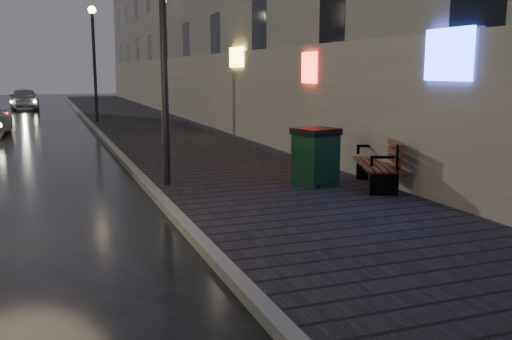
% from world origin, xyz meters
% --- Properties ---
extents(ground, '(120.00, 120.00, 0.00)m').
position_xyz_m(ground, '(0.00, 0.00, 0.00)').
color(ground, black).
rests_on(ground, ground).
extents(sidewalk, '(4.60, 58.00, 0.15)m').
position_xyz_m(sidewalk, '(3.90, 21.00, 0.07)').
color(sidewalk, black).
rests_on(sidewalk, ground).
extents(curb, '(0.20, 58.00, 0.15)m').
position_xyz_m(curb, '(1.50, 21.00, 0.07)').
color(curb, slate).
rests_on(curb, ground).
extents(lamp_near, '(0.36, 0.36, 5.28)m').
position_xyz_m(lamp_near, '(1.85, 6.00, 3.49)').
color(lamp_near, black).
rests_on(lamp_near, sidewalk).
extents(lamp_far, '(0.36, 0.36, 5.28)m').
position_xyz_m(lamp_far, '(1.85, 22.00, 3.49)').
color(lamp_far, black).
rests_on(lamp_far, sidewalk).
extents(bench, '(1.36, 2.08, 1.01)m').
position_xyz_m(bench, '(5.92, 4.22, 0.65)').
color(bench, black).
rests_on(bench, sidewalk).
extents(trash_bin, '(0.97, 0.97, 1.20)m').
position_xyz_m(trash_bin, '(4.77, 4.90, 0.76)').
color(trash_bin, black).
rests_on(trash_bin, sidewalk).
extents(car_far, '(1.97, 4.27, 1.42)m').
position_xyz_m(car_far, '(-1.62, 34.73, 0.71)').
color(car_far, gray).
rests_on(car_far, ground).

